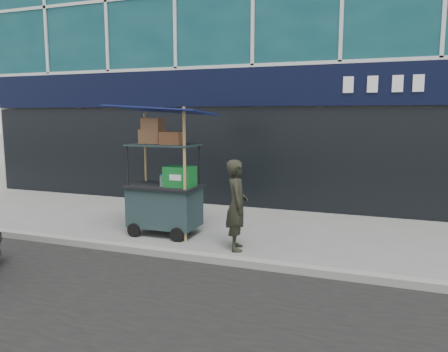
% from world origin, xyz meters
% --- Properties ---
extents(ground, '(80.00, 80.00, 0.00)m').
position_xyz_m(ground, '(0.00, 0.00, 0.00)').
color(ground, slate).
rests_on(ground, ground).
extents(curb, '(80.00, 0.18, 0.12)m').
position_xyz_m(curb, '(0.00, -0.20, 0.06)').
color(curb, gray).
rests_on(curb, ground).
extents(vendor_cart, '(1.81, 1.29, 2.44)m').
position_xyz_m(vendor_cart, '(-0.82, 0.99, 0.86)').
color(vendor_cart, '#182829').
rests_on(vendor_cart, ground).
extents(vendor_man, '(0.54, 0.65, 1.52)m').
position_xyz_m(vendor_man, '(0.74, 0.56, 0.76)').
color(vendor_man, black).
rests_on(vendor_man, ground).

